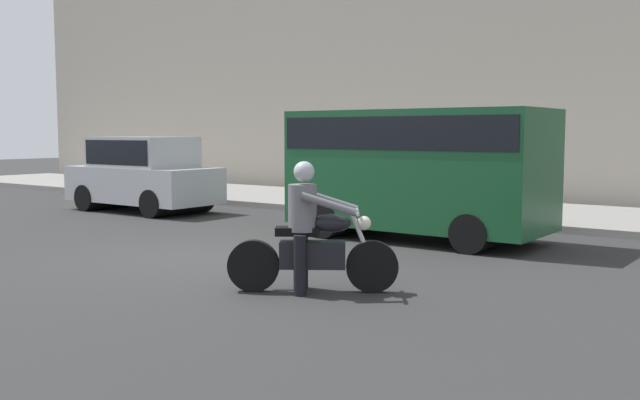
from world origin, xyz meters
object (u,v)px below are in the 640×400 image
Objects in this scene: parked_van_forest_green at (418,165)px; parked_hatchback_silver at (143,173)px; street_sign_post at (348,147)px; motorcycle_with_rider_gray at (311,239)px.

parked_hatchback_silver is (-7.49, 0.06, -0.39)m from parked_van_forest_green.
parked_hatchback_silver is at bearing -126.94° from street_sign_post.
street_sign_post reaches higher than parked_hatchback_silver.
street_sign_post reaches higher than parked_van_forest_green.
parked_van_forest_green reaches higher than motorcycle_with_rider_gray.
street_sign_post reaches higher than motorcycle_with_rider_gray.
parked_hatchback_silver is 5.24m from street_sign_post.
parked_hatchback_silver is at bearing 151.97° from motorcycle_with_rider_gray.
motorcycle_with_rider_gray is at bearing -28.03° from parked_hatchback_silver.
parked_van_forest_green is 7.50m from parked_hatchback_silver.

